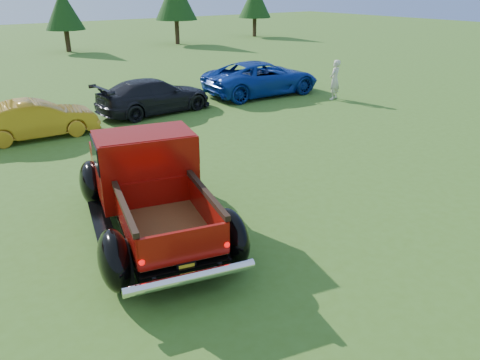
% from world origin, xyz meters
% --- Properties ---
extents(ground, '(120.00, 120.00, 0.00)m').
position_xyz_m(ground, '(0.00, 0.00, 0.00)').
color(ground, '#3E631C').
rests_on(ground, ground).
extents(tree_mid_right, '(2.82, 2.82, 4.40)m').
position_xyz_m(tree_mid_right, '(6.00, 30.00, 2.97)').
color(tree_mid_right, '#332114').
rests_on(tree_mid_right, ground).
extents(tree_far_east, '(3.07, 3.07, 4.80)m').
position_xyz_m(tree_far_east, '(24.00, 30.50, 3.25)').
color(tree_far_east, '#332114').
rests_on(tree_far_east, ground).
extents(pickup_truck, '(3.56, 5.71, 2.00)m').
position_xyz_m(pickup_truck, '(-1.19, 1.59, 0.95)').
color(pickup_truck, black).
rests_on(pickup_truck, ground).
extents(show_car_yellow, '(3.87, 1.58, 1.25)m').
position_xyz_m(show_car_yellow, '(-1.50, 9.22, 0.62)').
color(show_car_yellow, '#BA8118').
rests_on(show_car_yellow, ground).
extents(show_car_grey, '(4.73, 2.18, 1.34)m').
position_xyz_m(show_car_grey, '(3.10, 9.91, 0.67)').
color(show_car_grey, black).
rests_on(show_car_grey, ground).
extents(show_car_blue, '(5.59, 2.88, 1.51)m').
position_xyz_m(show_car_blue, '(8.56, 10.00, 0.75)').
color(show_car_blue, navy).
rests_on(show_car_blue, ground).
extents(spectator, '(0.73, 0.60, 1.71)m').
position_xyz_m(spectator, '(10.52, 7.38, 0.85)').
color(spectator, beige).
rests_on(spectator, ground).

